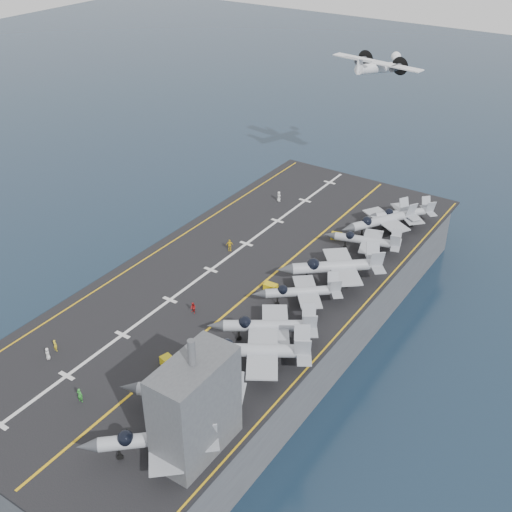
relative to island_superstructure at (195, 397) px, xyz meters
The scene contains 27 objects.
ground 38.02m from the island_superstructure, 116.57° to the left, with size 500.00×500.00×0.00m, color #142135.
hull 35.94m from the island_superstructure, 116.57° to the left, with size 36.00×90.00×10.00m, color #56595E.
flight_deck 34.41m from the island_superstructure, 116.57° to the left, with size 38.00×92.00×0.40m, color black.
foul_line 33.17m from the island_superstructure, 111.80° to the left, with size 0.35×90.00×0.02m, color gold.
landing_centerline 37.38m from the island_superstructure, 124.99° to the left, with size 0.50×90.00×0.02m, color silver.
deck_edge_port 44.50m from the island_superstructure, 136.85° to the left, with size 0.25×90.00×0.02m, color gold.
deck_edge_stbd 31.12m from the island_superstructure, 83.35° to the left, with size 0.25×90.00×0.02m, color gold.
island_superstructure is the anchor object (origin of this frame).
fighter_jet_0 6.49m from the island_superstructure, 132.81° to the right, with size 17.87×17.49×5.22m, color gray, non-canonical shape.
fighter_jet_1 7.85m from the island_superstructure, 136.54° to the left, with size 17.64×15.38×5.14m, color #9AA3AA, non-canonical shape.
fighter_jet_2 15.60m from the island_superstructure, 98.52° to the left, with size 19.55×17.82×5.65m, color gray, non-canonical shape.
fighter_jet_3 21.19m from the island_superstructure, 100.29° to the left, with size 17.72×16.36×5.12m, color #9BA4AB, non-canonical shape.
fighter_jet_4 30.84m from the island_superstructure, 98.13° to the left, with size 15.52×14.93×4.51m, color gray, non-canonical shape.
fighter_jet_5 38.60m from the island_superstructure, 94.50° to the left, with size 19.54×18.91×5.68m, color #90979F, non-canonical shape.
fighter_jet_6 49.38m from the island_superstructure, 93.45° to the left, with size 14.62×11.73×4.42m, color #9DA6AD, non-canonical shape.
fighter_jet_7 56.78m from the island_superstructure, 93.64° to the left, with size 15.83×17.50×5.06m, color #9298A1, non-canonical shape.
fighter_jet_8 61.86m from the island_superstructure, 91.62° to the left, with size 14.95×15.07×4.42m, color #9DA5AF, non-canonical shape.
tow_cart_a 15.97m from the island_superstructure, 143.31° to the left, with size 2.39×1.89×1.25m, color gold, non-canonical shape.
tow_cart_b 32.69m from the island_superstructure, 108.10° to the left, with size 1.98×1.33×1.16m, color gold, non-canonical shape.
tow_cart_c 51.46m from the island_superstructure, 100.29° to the left, with size 2.04×1.62×1.07m, color #C4A109, non-canonical shape.
crew_0 26.38m from the island_superstructure, behind, with size 1.24×1.11×1.72m, color silver.
crew_1 26.92m from the island_superstructure, behind, with size 1.10×0.78×1.77m, color gold.
crew_4 43.25m from the island_superstructure, 121.06° to the left, with size 1.48×1.41×2.06m, color yellow.
crew_5 62.54m from the island_superstructure, 113.76° to the left, with size 1.47×1.37×2.04m, color silver.
crew_6 17.53m from the island_superstructure, behind, with size 1.34×1.04×1.98m, color green.
crew_7 26.05m from the island_superstructure, 129.67° to the left, with size 1.20×0.96×1.75m, color #B21919.
transport_plane 94.37m from the island_superstructure, 103.74° to the left, with size 23.17×17.48×5.03m, color silver, non-canonical shape.
Camera 1 is at (47.88, -67.68, 65.09)m, focal length 45.00 mm.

